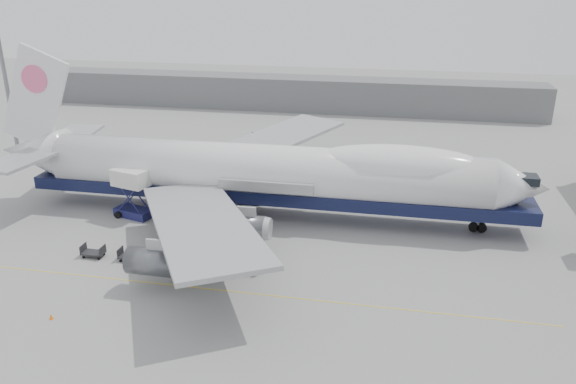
# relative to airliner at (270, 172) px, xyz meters

# --- Properties ---
(ground) EXTENTS (260.00, 260.00, 0.00)m
(ground) POSITION_rel_airliner_xyz_m (-0.64, -12.00, -5.62)
(ground) COLOR gray
(ground) RESTS_ON ground
(apron_line) EXTENTS (60.00, 0.15, 0.01)m
(apron_line) POSITION_rel_airliner_xyz_m (-0.64, -18.00, -5.62)
(apron_line) COLOR gold
(apron_line) RESTS_ON ground
(hangar) EXTENTS (110.00, 8.00, 7.00)m
(hangar) POSITION_rel_airliner_xyz_m (-10.64, 58.00, -2.12)
(hangar) COLOR slate
(hangar) RESTS_ON ground
(floodlight_mast) EXTENTS (2.40, 2.40, 25.43)m
(floodlight_mast) POSITION_rel_airliner_xyz_m (-42.64, 12.00, 8.64)
(floodlight_mast) COLOR slate
(floodlight_mast) RESTS_ON ground
(airliner) EXTENTS (67.00, 55.30, 19.98)m
(airliner) POSITION_rel_airliner_xyz_m (0.00, 0.00, 0.00)
(airliner) COLOR white
(airliner) RESTS_ON ground
(catering_truck) EXTENTS (5.05, 4.04, 6.02)m
(catering_truck) POSITION_rel_airliner_xyz_m (-16.21, -3.48, -2.20)
(catering_truck) COLOR navy
(catering_truck) RESTS_ON ground
(traffic_cone) EXTENTS (0.34, 0.34, 0.51)m
(traffic_cone) POSITION_rel_airliner_xyz_m (-13.42, -25.29, -5.39)
(traffic_cone) COLOR orange
(traffic_cone) RESTS_ON ground
(dolly_0) EXTENTS (2.30, 1.35, 1.30)m
(dolly_0) POSITION_rel_airliner_xyz_m (-15.68, -14.14, -5.09)
(dolly_0) COLOR #2D2D30
(dolly_0) RESTS_ON ground
(dolly_1) EXTENTS (2.30, 1.35, 1.30)m
(dolly_1) POSITION_rel_airliner_xyz_m (-11.51, -14.14, -5.09)
(dolly_1) COLOR #2D2D30
(dolly_1) RESTS_ON ground
(dolly_2) EXTENTS (2.30, 1.35, 1.30)m
(dolly_2) POSITION_rel_airliner_xyz_m (-7.33, -14.14, -5.09)
(dolly_2) COLOR #2D2D30
(dolly_2) RESTS_ON ground
(dolly_3) EXTENTS (2.30, 1.35, 1.30)m
(dolly_3) POSITION_rel_airliner_xyz_m (-3.16, -14.14, -5.09)
(dolly_3) COLOR #2D2D30
(dolly_3) RESTS_ON ground
(dolly_4) EXTENTS (2.30, 1.35, 1.30)m
(dolly_4) POSITION_rel_airliner_xyz_m (1.01, -14.14, -5.09)
(dolly_4) COLOR #2D2D30
(dolly_4) RESTS_ON ground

